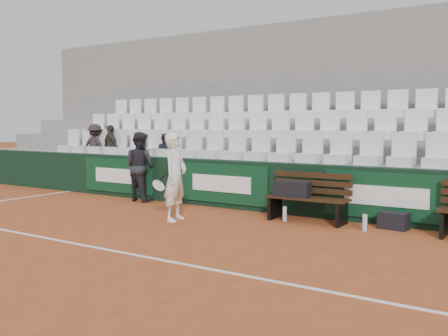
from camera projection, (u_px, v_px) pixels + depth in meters
ground at (89, 246)px, 7.21m from camera, size 80.00×80.00×0.00m
court_baseline at (89, 246)px, 7.21m from camera, size 18.00×0.06×0.01m
back_barrier at (236, 184)px, 10.47m from camera, size 18.00×0.34×1.00m
grandstand_tier_front at (249, 181)px, 11.04m from camera, size 18.00×0.95×1.00m
grandstand_tier_mid at (269, 168)px, 11.82m from camera, size 18.00×0.95×1.45m
grandstand_tier_back at (286, 157)px, 12.59m from camera, size 18.00×0.95×1.90m
grandstand_rear_wall at (297, 108)px, 13.01m from camera, size 18.00×0.30×4.40m
seat_row_front at (245, 145)px, 10.82m from camera, size 11.90×0.44×0.63m
seat_row_mid at (266, 124)px, 11.58m from camera, size 11.90×0.44×0.63m
seat_row_back at (284, 106)px, 12.33m from camera, size 11.90×0.44×0.63m
bench_left at (307, 210)px, 9.01m from camera, size 1.50×0.56×0.45m
sports_bag_left at (292, 189)px, 9.09m from camera, size 0.67×0.33×0.28m
sports_bag_ground at (394, 221)px, 8.40m from camera, size 0.50×0.34×0.29m
water_bottle_near at (285, 214)px, 9.09m from camera, size 0.08×0.08×0.27m
water_bottle_far at (365, 223)px, 8.23m from camera, size 0.08×0.08×0.28m
tennis_player at (175, 177)px, 9.09m from camera, size 0.73×0.64×1.61m
ball_kid at (140, 167)px, 11.44m from camera, size 0.84×0.68×1.59m
spectator_a at (95, 130)px, 13.37m from camera, size 0.83×0.54×1.22m
spectator_b at (111, 131)px, 13.05m from camera, size 0.76×0.49×1.20m
spectator_c at (165, 135)px, 12.07m from camera, size 0.54×0.45×0.99m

